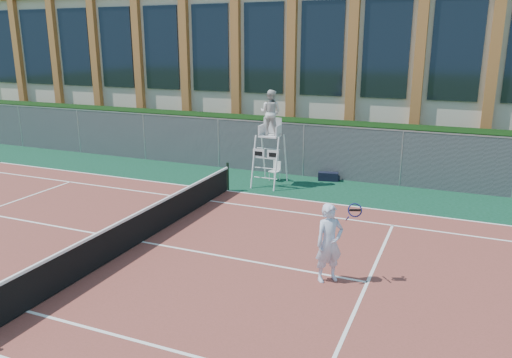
% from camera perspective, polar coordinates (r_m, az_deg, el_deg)
% --- Properties ---
extents(ground, '(120.00, 120.00, 0.00)m').
position_cam_1_polar(ground, '(14.68, -12.93, -7.12)').
color(ground, '#233814').
extents(apron, '(36.00, 20.00, 0.01)m').
position_cam_1_polar(apron, '(15.43, -10.77, -5.83)').
color(apron, '#0B311A').
rests_on(apron, ground).
extents(tennis_court, '(23.77, 10.97, 0.02)m').
position_cam_1_polar(tennis_court, '(14.67, -12.93, -7.04)').
color(tennis_court, brown).
rests_on(tennis_court, apron).
extents(tennis_net, '(0.10, 11.30, 1.10)m').
position_cam_1_polar(tennis_net, '(14.48, -13.05, -5.15)').
color(tennis_net, black).
rests_on(tennis_net, ground).
extents(fence, '(40.00, 0.06, 2.20)m').
position_cam_1_polar(fence, '(21.77, 0.42, 3.68)').
color(fence, '#595E60').
rests_on(fence, ground).
extents(hedge, '(40.00, 1.40, 2.20)m').
position_cam_1_polar(hedge, '(22.86, 1.57, 4.24)').
color(hedge, black).
rests_on(hedge, ground).
extents(building, '(45.00, 10.60, 8.22)m').
position_cam_1_polar(building, '(30.01, 7.28, 12.65)').
color(building, beige).
rests_on(building, ground).
extents(umpire_chair, '(1.06, 1.63, 3.80)m').
position_cam_1_polar(umpire_chair, '(19.45, 1.67, 7.29)').
color(umpire_chair, white).
rests_on(umpire_chair, ground).
extents(plastic_chair, '(0.47, 0.47, 0.80)m').
position_cam_1_polar(plastic_chair, '(20.47, 2.28, 1.13)').
color(plastic_chair, silver).
rests_on(plastic_chair, apron).
extents(sports_bag_near, '(0.86, 0.49, 0.35)m').
position_cam_1_polar(sports_bag_near, '(20.69, 8.26, 0.29)').
color(sports_bag_near, black).
rests_on(sports_bag_near, apron).
extents(sports_bag_far, '(0.57, 0.35, 0.21)m').
position_cam_1_polar(sports_bag_far, '(20.79, 8.78, 0.15)').
color(sports_bag_far, black).
rests_on(sports_bag_far, apron).
extents(tennis_player, '(1.10, 0.87, 1.90)m').
position_cam_1_polar(tennis_player, '(11.88, 8.39, -7.22)').
color(tennis_player, silver).
rests_on(tennis_player, tennis_court).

